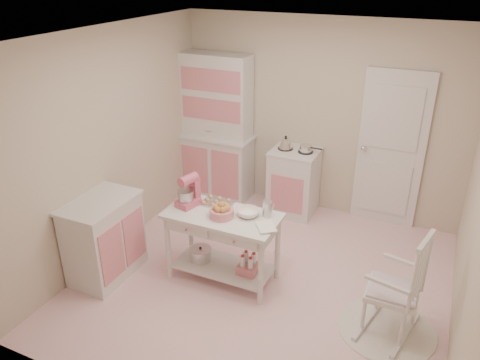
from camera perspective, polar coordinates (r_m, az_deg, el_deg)
name	(u,v)px	position (r m, az deg, el deg)	size (l,w,h in m)	color
room_shell	(268,140)	(4.48, 3.39, 4.94)	(3.84, 3.84, 2.62)	pink
door	(391,150)	(6.21, 17.91, 3.47)	(0.82, 0.05, 2.04)	silver
hutch	(216,128)	(6.66, -2.93, 6.34)	(1.06, 0.50, 2.08)	silver
stove	(294,182)	(6.41, 6.56, -0.20)	(0.62, 0.57, 0.92)	silver
base_cabinet	(104,239)	(5.32, -16.22, -6.88)	(0.54, 0.84, 0.92)	silver
lace_rug	(386,329)	(4.89, 17.39, -16.91)	(0.92, 0.92, 0.01)	white
rocking_chair	(394,283)	(4.56, 18.28, -11.80)	(0.48, 0.72, 1.10)	silver
work_table	(223,247)	(5.09, -2.11, -8.12)	(1.20, 0.60, 0.80)	silver
stand_mixer	(187,191)	(5.00, -6.42, -1.38)	(0.20, 0.28, 0.34)	#CD5671
cookie_tray	(217,203)	(5.08, -2.79, -2.86)	(0.34, 0.24, 0.02)	silver
bread_basket	(222,213)	(4.81, -2.25, -4.04)	(0.25, 0.25, 0.09)	pink
mixing_bowl	(248,213)	(4.83, 1.00, -4.03)	(0.24, 0.24, 0.07)	white
metal_pitcher	(267,209)	(4.81, 3.36, -3.53)	(0.10, 0.10, 0.17)	silver
recipe_book	(258,228)	(4.62, 2.16, -5.89)	(0.17, 0.23, 0.02)	white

